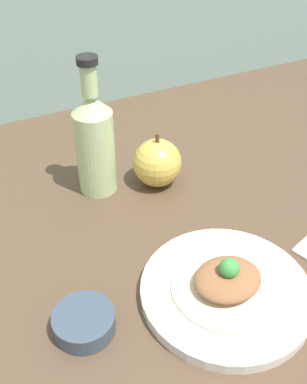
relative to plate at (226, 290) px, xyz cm
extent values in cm
cube|color=brown|center=(1.70, 10.88, -3.11)|extent=(180.00, 110.00, 4.00)
cylinder|color=silver|center=(0.00, 0.00, -0.24)|extent=(23.81, 23.81, 1.73)
torus|color=silver|center=(0.00, 0.00, 0.37)|extent=(23.12, 23.12, 1.21)
cylinder|color=beige|center=(0.00, 0.00, 0.83)|extent=(15.44, 15.44, 0.40)
ellipsoid|color=brown|center=(0.00, 0.00, 2.37)|extent=(9.46, 8.04, 2.68)
sphere|color=green|center=(0.00, 0.00, 4.53)|extent=(2.74, 2.74, 2.74)
cylinder|color=#B7D18E|center=(-7.10, 31.24, 6.56)|extent=(6.79, 6.79, 15.34)
cone|color=#B7D18E|center=(-7.10, 31.24, 15.76)|extent=(6.79, 6.79, 3.06)
cylinder|color=#B7D18E|center=(-7.10, 31.24, 19.88)|extent=(2.72, 2.72, 5.19)
cylinder|color=black|center=(-7.10, 31.24, 23.08)|extent=(3.40, 3.40, 1.20)
sphere|color=gold|center=(3.22, 27.92, 3.30)|extent=(8.81, 8.81, 8.81)
cylinder|color=brown|center=(3.22, 27.92, 8.40)|extent=(0.71, 0.71, 1.98)
cylinder|color=#384756|center=(-19.45, 3.46, 0.28)|extent=(8.12, 8.12, 2.77)
camera|label=1|loc=(-26.84, -32.05, 49.08)|focal=42.00mm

